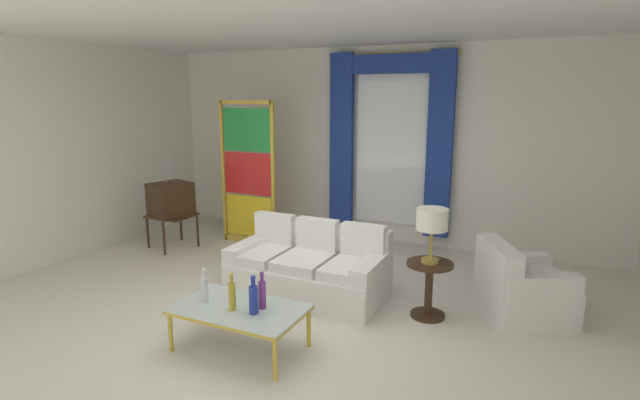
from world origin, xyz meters
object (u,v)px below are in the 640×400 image
at_px(round_side_table, 429,284).
at_px(stained_glass_divider, 248,176).
at_px(coffee_table, 240,311).
at_px(table_lamp_brass, 432,222).
at_px(couch_white_long, 311,268).
at_px(vintage_tv, 171,201).
at_px(peacock_figurine, 262,242).
at_px(bottle_amber_squat, 232,295).
at_px(bottle_ruby_flask, 254,298).
at_px(bottle_blue_decanter, 204,288).
at_px(bottle_crystal_tall, 262,293).
at_px(armchair_white, 520,291).

bearing_deg(round_side_table, stained_glass_divider, 156.00).
xyz_separation_m(coffee_table, table_lamp_brass, (1.40, 1.40, 0.65)).
xyz_separation_m(couch_white_long, vintage_tv, (-2.68, 0.68, 0.42)).
distance_m(peacock_figurine, table_lamp_brass, 2.87).
height_order(round_side_table, table_lamp_brass, table_lamp_brass).
bearing_deg(peacock_figurine, bottle_amber_squat, -63.72).
bearing_deg(peacock_figurine, bottle_ruby_flask, -59.56).
height_order(bottle_blue_decanter, bottle_ruby_flask, bottle_ruby_flask).
bearing_deg(bottle_crystal_tall, bottle_amber_squat, -147.08).
distance_m(coffee_table, peacock_figurine, 2.61).
distance_m(bottle_blue_decanter, vintage_tv, 3.16).
bearing_deg(vintage_tv, round_side_table, -9.88).
relative_size(bottle_ruby_flask, vintage_tv, 0.26).
height_order(couch_white_long, table_lamp_brass, table_lamp_brass).
bearing_deg(round_side_table, bottle_amber_squat, -133.78).
distance_m(couch_white_long, coffee_table, 1.43).
bearing_deg(bottle_ruby_flask, armchair_white, 42.10).
bearing_deg(bottle_ruby_flask, bottle_amber_squat, -174.64).
distance_m(peacock_figurine, round_side_table, 2.76).
distance_m(bottle_crystal_tall, table_lamp_brass, 1.85).
height_order(bottle_blue_decanter, vintage_tv, vintage_tv).
xyz_separation_m(couch_white_long, peacock_figurine, (-1.21, 0.89, -0.08)).
bearing_deg(round_side_table, table_lamp_brass, 90.00).
xyz_separation_m(couch_white_long, table_lamp_brass, (1.38, -0.03, 0.72)).
height_order(bottle_ruby_flask, vintage_tv, vintage_tv).
bearing_deg(stained_glass_divider, bottle_blue_decanter, -63.99).
distance_m(bottle_blue_decanter, bottle_crystal_tall, 0.57).
bearing_deg(bottle_ruby_flask, peacock_figurine, 120.44).
distance_m(bottle_blue_decanter, bottle_amber_squat, 0.33).
relative_size(bottle_ruby_flask, peacock_figurine, 0.59).
height_order(armchair_white, table_lamp_brass, table_lamp_brass).
bearing_deg(coffee_table, round_side_table, 45.13).
xyz_separation_m(coffee_table, round_side_table, (1.40, 1.40, -0.02)).
bearing_deg(coffee_table, bottle_ruby_flask, -16.16).
xyz_separation_m(bottle_ruby_flask, table_lamp_brass, (1.20, 1.46, 0.47)).
distance_m(stained_glass_divider, table_lamp_brass, 3.43).
bearing_deg(round_side_table, armchair_white, 25.25).
relative_size(armchair_white, round_side_table, 1.84).
height_order(coffee_table, peacock_figurine, peacock_figurine).
distance_m(bottle_ruby_flask, vintage_tv, 3.59).
distance_m(bottle_ruby_flask, round_side_table, 1.90).
bearing_deg(coffee_table, bottle_blue_decanter, -173.24).
height_order(couch_white_long, round_side_table, couch_white_long).
height_order(bottle_amber_squat, peacock_figurine, bottle_amber_squat).
bearing_deg(table_lamp_brass, stained_glass_divider, 156.00).
bearing_deg(bottle_amber_squat, round_side_table, 46.22).
height_order(stained_glass_divider, round_side_table, stained_glass_divider).
height_order(bottle_blue_decanter, armchair_white, armchair_white).
relative_size(stained_glass_divider, table_lamp_brass, 3.86).
bearing_deg(table_lamp_brass, vintage_tv, 170.12).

